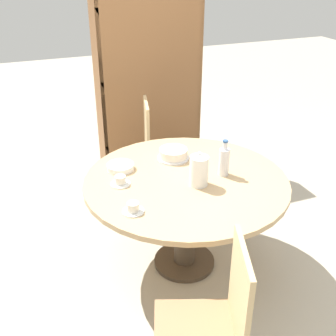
# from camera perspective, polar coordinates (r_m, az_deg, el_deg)

# --- Properties ---
(ground_plane) EXTENTS (14.00, 14.00, 0.00)m
(ground_plane) POSITION_cam_1_polar(r_m,az_deg,el_deg) (3.27, 2.21, -12.67)
(ground_plane) COLOR #B2A893
(dining_table) EXTENTS (1.39, 1.39, 0.73)m
(dining_table) POSITION_cam_1_polar(r_m,az_deg,el_deg) (2.91, 2.42, -3.63)
(dining_table) COLOR #473828
(dining_table) RESTS_ON ground_plane
(chair_a) EXTENTS (0.51, 0.51, 0.93)m
(chair_a) POSITION_cam_1_polar(r_m,az_deg,el_deg) (3.85, -0.92, 2.62)
(chair_a) COLOR tan
(chair_a) RESTS_ON ground_plane
(chair_b) EXTENTS (0.54, 0.54, 0.93)m
(chair_b) POSITION_cam_1_polar(r_m,az_deg,el_deg) (2.21, 5.83, -20.23)
(chair_b) COLOR tan
(chair_b) RESTS_ON ground_plane
(bookshelf) EXTENTS (1.06, 0.28, 1.98)m
(bookshelf) POSITION_cam_1_polar(r_m,az_deg,el_deg) (4.31, -2.55, 12.07)
(bookshelf) COLOR brown
(bookshelf) RESTS_ON ground_plane
(coffee_pot) EXTENTS (0.12, 0.12, 0.24)m
(coffee_pot) POSITION_cam_1_polar(r_m,az_deg,el_deg) (2.73, 4.21, -0.25)
(coffee_pot) COLOR white
(coffee_pot) RESTS_ON dining_table
(water_bottle) EXTENTS (0.07, 0.07, 0.26)m
(water_bottle) POSITION_cam_1_polar(r_m,az_deg,el_deg) (2.88, 7.61, 0.95)
(water_bottle) COLOR silver
(water_bottle) RESTS_ON dining_table
(cake_main) EXTENTS (0.24, 0.24, 0.08)m
(cake_main) POSITION_cam_1_polar(r_m,az_deg,el_deg) (3.10, 0.72, 1.90)
(cake_main) COLOR silver
(cake_main) RESTS_ON dining_table
(cup_a) EXTENTS (0.13, 0.13, 0.06)m
(cup_a) POSITION_cam_1_polar(r_m,az_deg,el_deg) (2.50, -4.74, -5.47)
(cup_a) COLOR silver
(cup_a) RESTS_ON dining_table
(cup_b) EXTENTS (0.13, 0.13, 0.06)m
(cup_b) POSITION_cam_1_polar(r_m,az_deg,el_deg) (2.79, -6.47, -1.78)
(cup_b) COLOR silver
(cup_b) RESTS_ON dining_table
(plate_stack) EXTENTS (0.19, 0.19, 0.04)m
(plate_stack) POSITION_cam_1_polar(r_m,az_deg,el_deg) (2.98, -6.47, 0.16)
(plate_stack) COLOR white
(plate_stack) RESTS_ON dining_table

